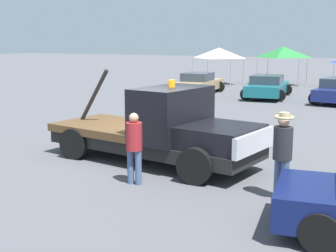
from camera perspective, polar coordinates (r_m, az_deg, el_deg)
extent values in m
plane|color=#545459|center=(13.11, -1.96, -4.34)|extent=(160.00, 160.00, 0.00)
cube|color=black|center=(12.98, -1.97, -2.09)|extent=(6.32, 2.95, 0.35)
cube|color=black|center=(11.70, 6.50, -1.30)|extent=(1.98, 2.14, 0.55)
cube|color=silver|center=(11.30, 10.47, -1.97)|extent=(0.44, 2.00, 0.50)
cube|color=black|center=(12.42, 0.44, 1.49)|extent=(1.67, 2.41, 1.41)
cube|color=brown|center=(13.89, -6.92, -0.13)|extent=(3.35, 2.68, 0.22)
cylinder|color=black|center=(14.22, -9.00, 3.69)|extent=(1.19, 0.31, 1.63)
cylinder|color=orange|center=(12.32, 0.44, 5.20)|extent=(0.18, 0.18, 0.20)
cylinder|color=black|center=(12.76, 8.46, -2.82)|extent=(0.88, 0.26, 0.88)
cylinder|color=black|center=(10.99, 3.32, -4.91)|extent=(0.88, 0.26, 0.88)
cylinder|color=black|center=(15.03, -5.43, -0.73)|extent=(0.88, 0.26, 0.88)
cylinder|color=black|center=(13.56, -11.35, -2.13)|extent=(0.88, 0.26, 0.88)
cylinder|color=black|center=(9.65, 18.26, -8.26)|extent=(0.68, 0.22, 0.68)
cylinder|color=black|center=(7.96, 18.07, -12.29)|extent=(0.68, 0.22, 0.68)
cylinder|color=#475B84|center=(10.32, 13.24, -6.20)|extent=(0.16, 0.16, 0.88)
cylinder|color=#475B84|center=(10.16, 14.05, -6.50)|extent=(0.16, 0.16, 0.88)
cylinder|color=#28282D|center=(10.05, 13.83, -2.05)|extent=(0.40, 0.40, 0.70)
sphere|color=tan|center=(9.96, 13.95, 0.58)|extent=(0.24, 0.24, 0.24)
torus|color=tan|center=(9.94, 13.97, 1.05)|extent=(0.42, 0.42, 0.06)
cylinder|color=tan|center=(9.94, 13.98, 1.32)|extent=(0.21, 0.21, 0.11)
cylinder|color=#475B84|center=(11.07, -4.59, -4.96)|extent=(0.15, 0.15, 0.82)
cylinder|color=#475B84|center=(10.97, -3.63, -5.08)|extent=(0.15, 0.15, 0.82)
cylinder|color=maroon|center=(10.85, -4.16, -1.26)|extent=(0.38, 0.38, 0.65)
sphere|color=tan|center=(10.77, -4.19, 1.02)|extent=(0.22, 0.22, 0.22)
cube|color=tan|center=(29.41, 3.77, 4.98)|extent=(2.04, 4.69, 0.60)
cube|color=#333D47|center=(29.15, 3.62, 6.01)|extent=(1.68, 2.01, 0.50)
cylinder|color=black|center=(31.19, 3.27, 4.93)|extent=(0.68, 0.22, 0.68)
cylinder|color=black|center=(30.63, 6.28, 4.78)|extent=(0.68, 0.22, 0.68)
cylinder|color=black|center=(28.29, 1.04, 4.38)|extent=(0.68, 0.22, 0.68)
cylinder|color=black|center=(27.68, 4.31, 4.21)|extent=(0.68, 0.22, 0.68)
cube|color=#196670|center=(27.99, 12.01, 4.49)|extent=(2.40, 4.87, 0.60)
cube|color=#333D47|center=(27.71, 11.98, 5.58)|extent=(1.88, 2.14, 0.50)
cylinder|color=black|center=(29.72, 10.74, 4.49)|extent=(0.68, 0.22, 0.68)
cylinder|color=black|center=(29.46, 14.23, 4.30)|extent=(0.68, 0.22, 0.68)
cylinder|color=black|center=(26.60, 9.52, 3.84)|extent=(0.68, 0.22, 0.68)
cylinder|color=black|center=(26.31, 13.41, 3.63)|extent=(0.68, 0.22, 0.68)
cylinder|color=black|center=(28.55, 19.18, 3.85)|extent=(0.68, 0.22, 0.68)
cylinder|color=black|center=(25.58, 17.48, 3.24)|extent=(0.68, 0.22, 0.68)
cylinder|color=#9E9EA3|center=(35.02, 3.04, 6.61)|extent=(0.07, 0.07, 1.98)
cylinder|color=#9E9EA3|center=(33.94, 7.66, 6.41)|extent=(0.07, 0.07, 1.98)
cylinder|color=#9E9EA3|center=(37.76, 4.87, 6.87)|extent=(0.07, 0.07, 1.98)
cylinder|color=#9E9EA3|center=(36.75, 9.20, 6.67)|extent=(0.07, 0.07, 1.98)
pyramid|color=white|center=(35.77, 6.24, 8.85)|extent=(2.97, 2.97, 0.77)
cylinder|color=#9E9EA3|center=(34.83, 10.80, 6.48)|extent=(0.07, 0.07, 2.05)
cylinder|color=#9E9EA3|center=(34.12, 15.66, 6.20)|extent=(0.07, 0.07, 2.05)
cylinder|color=#9E9EA3|center=(37.71, 12.07, 6.73)|extent=(0.07, 0.07, 2.05)
cylinder|color=#9E9EA3|center=(37.06, 16.58, 6.46)|extent=(0.07, 0.07, 2.05)
pyramid|color=#287F38|center=(35.83, 13.88, 8.75)|extent=(3.00, 3.00, 0.80)
cylinder|color=#9E9EA3|center=(33.54, 19.54, 5.66)|extent=(0.07, 0.07, 1.76)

